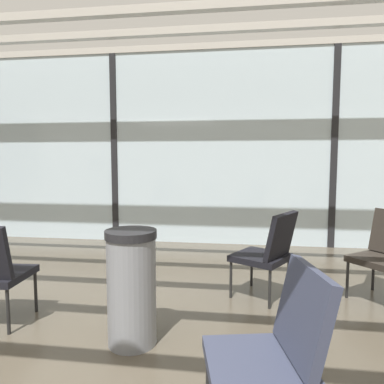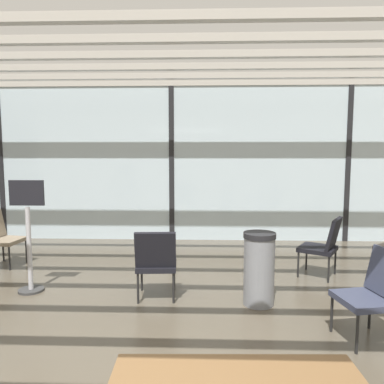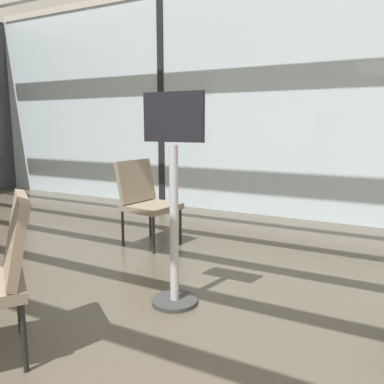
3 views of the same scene
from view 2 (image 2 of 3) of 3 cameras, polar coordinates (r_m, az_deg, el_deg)
glass_curtain_wall at (r=7.58m, az=-3.11°, el=4.24°), size 14.00×0.08×3.08m
window_mullion_0 at (r=8.63m, az=-26.99°, el=3.81°), size 0.10×0.12×3.08m
window_mullion_1 at (r=7.58m, az=-3.11°, el=4.24°), size 0.10×0.12×3.08m
window_mullion_2 at (r=8.06m, az=22.60°, el=3.89°), size 0.10×0.12×3.08m
ceiling_slats at (r=4.50m, az=-7.35°, el=23.44°), size 13.72×6.72×0.10m
parked_airplane at (r=13.64m, az=-4.00°, el=6.23°), size 12.97×3.63×3.63m
lounge_chair_1 at (r=4.04m, az=26.00°, el=-13.25°), size 0.61×0.58×0.87m
lounge_chair_2 at (r=5.71m, az=19.49°, el=-7.38°), size 0.70×0.68×0.87m
lounge_chair_3 at (r=6.65m, az=-27.22°, el=-5.81°), size 0.59×0.55×0.87m
lounge_chair_5 at (r=4.61m, az=-5.48°, el=-10.27°), size 0.51×0.56×0.87m
trash_bin at (r=4.54m, az=10.18°, el=-11.41°), size 0.38×0.38×0.86m
info_sign at (r=5.23m, az=-23.63°, el=-6.69°), size 0.44×0.32×1.44m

